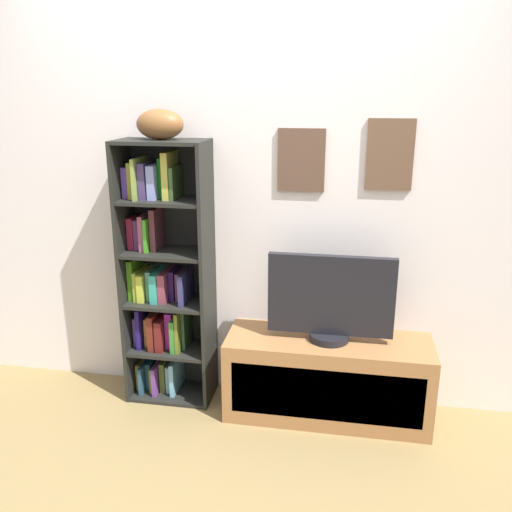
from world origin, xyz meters
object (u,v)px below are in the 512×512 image
object	(u,v)px
tv_stand	(327,378)
television	(331,300)
bookshelf	(163,279)
football	(160,124)

from	to	relation	value
tv_stand	television	distance (m)	0.48
bookshelf	football	distance (m)	0.89
bookshelf	television	bearing A→B (deg)	-4.94
football	tv_stand	xyz separation A→B (m)	(0.94, -0.05, -1.39)
bookshelf	television	distance (m)	0.99
tv_stand	television	world-z (taller)	television
bookshelf	football	world-z (taller)	football
bookshelf	football	size ratio (longest dim) A/B	5.98
tv_stand	television	xyz separation A→B (m)	(0.00, 0.00, 0.48)
football	television	distance (m)	1.32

